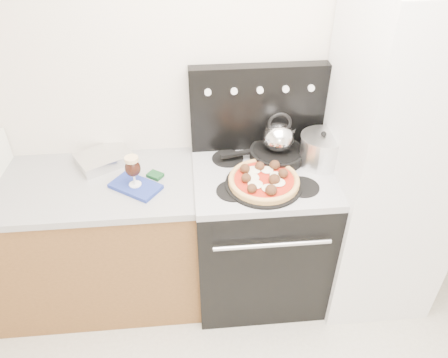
{
  "coord_description": "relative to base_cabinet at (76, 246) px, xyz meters",
  "views": [
    {
      "loc": [
        -0.31,
        -0.72,
        2.32
      ],
      "look_at": [
        -0.15,
        1.05,
        0.98
      ],
      "focal_mm": 35.0,
      "sensor_mm": 36.0,
      "label": 1
    }
  ],
  "objects": [
    {
      "name": "beer_glass",
      "position": [
        0.42,
        -0.07,
        0.58
      ],
      "size": [
        0.1,
        0.1,
        0.18
      ],
      "primitive_type": null,
      "rotation": [
        0.0,
        0.0,
        0.27
      ],
      "color": "black",
      "rests_on": "oven_mitt"
    },
    {
      "name": "countertop",
      "position": [
        0.0,
        0.0,
        0.45
      ],
      "size": [
        1.48,
        0.63,
        0.04
      ],
      "primitive_type": "cube",
      "color": "#9D9D9E",
      "rests_on": "base_cabinet"
    },
    {
      "name": "pizza_pan",
      "position": [
        1.09,
        -0.14,
        0.5
      ],
      "size": [
        0.48,
        0.48,
        0.01
      ],
      "primitive_type": "cylinder",
      "rotation": [
        0.0,
        0.0,
        0.21
      ],
      "color": "black",
      "rests_on": "cooktop"
    },
    {
      "name": "fridge",
      "position": [
        1.8,
        -0.05,
        0.52
      ],
      "size": [
        0.64,
        0.68,
        1.9
      ],
      "primitive_type": "cube",
      "color": "silver",
      "rests_on": "ground"
    },
    {
      "name": "tea_kettle",
      "position": [
        1.2,
        0.11,
        0.64
      ],
      "size": [
        0.19,
        0.19,
        0.2
      ],
      "primitive_type": null,
      "rotation": [
        0.0,
        0.0,
        0.06
      ],
      "color": "silver",
      "rests_on": "skillet"
    },
    {
      "name": "room_shell",
      "position": [
        1.02,
        -0.91,
        0.82
      ],
      "size": [
        3.52,
        3.01,
        2.52
      ],
      "color": "beige",
      "rests_on": "ground"
    },
    {
      "name": "skillet",
      "position": [
        1.2,
        0.11,
        0.52
      ],
      "size": [
        0.37,
        0.37,
        0.06
      ],
      "primitive_type": "cylinder",
      "rotation": [
        0.0,
        0.0,
        0.2
      ],
      "color": "black",
      "rests_on": "cooktop"
    },
    {
      "name": "cooktop",
      "position": [
        1.1,
        -0.02,
        0.47
      ],
      "size": [
        0.76,
        0.65,
        0.04
      ],
      "primitive_type": "cube",
      "color": "#ADADB2",
      "rests_on": "stove_body"
    },
    {
      "name": "pizza",
      "position": [
        1.09,
        -0.14,
        0.53
      ],
      "size": [
        0.4,
        0.4,
        0.05
      ],
      "primitive_type": null,
      "rotation": [
        0.0,
        0.0,
        0.1
      ],
      "color": "tan",
      "rests_on": "pizza_pan"
    },
    {
      "name": "base_cabinet",
      "position": [
        0.0,
        0.0,
        0.0
      ],
      "size": [
        1.45,
        0.6,
        0.86
      ],
      "primitive_type": "cube",
      "color": "brown",
      "rests_on": "ground"
    },
    {
      "name": "foil_sheet",
      "position": [
        0.23,
        0.18,
        0.5
      ],
      "size": [
        0.36,
        0.33,
        0.06
      ],
      "primitive_type": "cube",
      "rotation": [
        0.0,
        0.0,
        0.52
      ],
      "color": "white",
      "rests_on": "countertop"
    },
    {
      "name": "stove_body",
      "position": [
        1.1,
        -0.02,
        0.01
      ],
      "size": [
        0.76,
        0.65,
        0.88
      ],
      "primitive_type": "cube",
      "color": "black",
      "rests_on": "ground"
    },
    {
      "name": "oven_mitt",
      "position": [
        0.42,
        -0.07,
        0.48
      ],
      "size": [
        0.3,
        0.27,
        0.02
      ],
      "primitive_type": "cube",
      "rotation": [
        0.0,
        0.0,
        -0.63
      ],
      "color": "navy",
      "rests_on": "countertop"
    },
    {
      "name": "backguard",
      "position": [
        1.1,
        0.25,
        0.74
      ],
      "size": [
        0.76,
        0.08,
        0.5
      ],
      "primitive_type": "cube",
      "color": "black",
      "rests_on": "cooktop"
    },
    {
      "name": "stock_pot",
      "position": [
        1.43,
        0.03,
        0.57
      ],
      "size": [
        0.26,
        0.26,
        0.17
      ],
      "primitive_type": "cylinder",
      "rotation": [
        0.0,
        0.0,
        0.15
      ],
      "color": "silver",
      "rests_on": "cooktop"
    }
  ]
}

